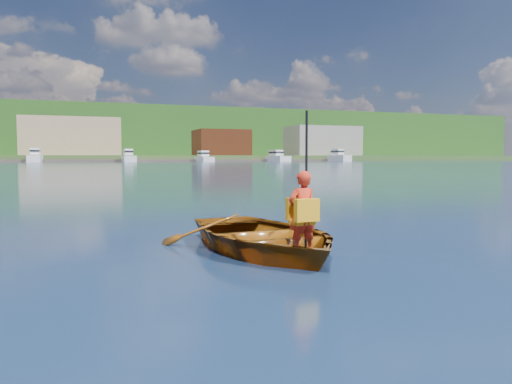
% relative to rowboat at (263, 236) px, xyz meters
% --- Properties ---
extents(ground, '(600.00, 600.00, 0.00)m').
position_rel_rowboat_xyz_m(ground, '(-0.18, 0.15, -0.22)').
color(ground, '#132B42').
rests_on(ground, ground).
extents(rowboat, '(2.87, 3.79, 0.74)m').
position_rel_rowboat_xyz_m(rowboat, '(0.00, 0.00, 0.00)').
color(rowboat, brown).
rests_on(rowboat, ground).
extents(child_paddler, '(0.43, 0.37, 1.93)m').
position_rel_rowboat_xyz_m(child_paddler, '(0.24, -0.88, 0.45)').
color(child_paddler, red).
rests_on(child_paddler, ground).
extents(shoreline, '(400.00, 140.00, 22.00)m').
position_rel_rowboat_xyz_m(shoreline, '(-0.18, 236.76, 10.10)').
color(shoreline, '#3E5E2B').
rests_on(shoreline, ground).
extents(dock, '(160.05, 8.59, 0.80)m').
position_rel_rowboat_xyz_m(dock, '(8.96, 148.15, 0.18)').
color(dock, '#4E4239').
rests_on(dock, ground).
extents(waterfront_buildings, '(202.00, 16.00, 14.00)m').
position_rel_rowboat_xyz_m(waterfront_buildings, '(-7.92, 165.15, 7.53)').
color(waterfront_buildings, brown).
rests_on(waterfront_buildings, ground).
extents(marina_yachts, '(141.20, 13.55, 4.37)m').
position_rel_rowboat_xyz_m(marina_yachts, '(13.17, 143.47, 1.17)').
color(marina_yachts, white).
rests_on(marina_yachts, ground).
extents(hillside_trees, '(315.76, 78.45, 23.55)m').
position_rel_rowboat_xyz_m(hillside_trees, '(8.02, 240.48, 18.16)').
color(hillside_trees, '#382314').
rests_on(hillside_trees, ground).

